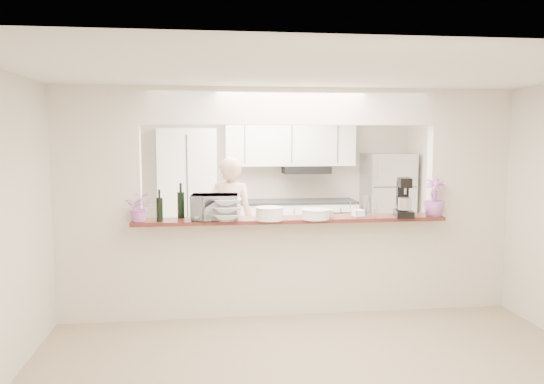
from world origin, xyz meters
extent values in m
plane|color=tan|center=(0.00, 0.00, 0.00)|extent=(6.00, 6.00, 0.00)
cube|color=silver|center=(0.00, 1.55, 0.01)|extent=(5.00, 2.90, 0.01)
cube|color=silver|center=(-2.05, 0.00, 1.25)|extent=(0.90, 0.15, 2.50)
cube|color=silver|center=(2.05, 0.00, 1.25)|extent=(0.90, 0.15, 2.50)
cube|color=silver|center=(0.00, 0.00, 2.30)|extent=(3.20, 0.15, 0.40)
cube|color=silver|center=(0.00, 0.00, 0.53)|extent=(3.20, 0.15, 1.05)
cube|color=brown|center=(0.00, -0.05, 1.07)|extent=(3.40, 0.38, 0.04)
cube|color=white|center=(-1.20, 2.70, 1.05)|extent=(0.90, 0.60, 2.10)
cube|color=white|center=(0.45, 2.70, 0.45)|extent=(2.10, 0.60, 0.90)
cube|color=#2B2B2E|center=(0.45, 2.70, 0.92)|extent=(2.10, 0.62, 0.04)
cube|color=white|center=(0.45, 2.83, 1.88)|extent=(2.10, 0.35, 0.75)
cube|color=black|center=(0.70, 2.72, 1.44)|extent=(0.75, 0.45, 0.12)
cube|color=black|center=(1.20, 2.40, 0.50)|extent=(0.55, 0.02, 0.55)
cube|color=#B2B2B7|center=(2.05, 2.65, 0.85)|extent=(0.75, 0.70, 1.70)
imported|color=#CB6BC0|center=(-1.60, -0.15, 1.24)|extent=(0.32, 0.29, 0.31)
cylinder|color=black|center=(-1.19, 0.07, 1.23)|extent=(0.08, 0.08, 0.28)
cylinder|color=black|center=(-1.19, 0.07, 1.42)|extent=(0.03, 0.03, 0.10)
cylinder|color=black|center=(-1.40, -0.15, 1.22)|extent=(0.07, 0.07, 0.25)
cylinder|color=black|center=(-1.40, -0.15, 1.38)|extent=(0.02, 0.02, 0.09)
imported|color=#A5A4A9|center=(-0.83, -0.10, 1.23)|extent=(0.52, 0.37, 0.27)
imported|color=white|center=(-0.70, -0.17, 1.20)|extent=(0.32, 0.32, 0.23)
cylinder|color=white|center=(-0.25, -0.19, 1.15)|extent=(0.29, 0.29, 0.13)
cylinder|color=white|center=(-0.25, -0.19, 1.22)|extent=(0.30, 0.30, 0.01)
cylinder|color=white|center=(0.25, -0.19, 1.14)|extent=(0.29, 0.29, 0.10)
cylinder|color=white|center=(0.25, -0.19, 1.19)|extent=(0.31, 0.31, 0.01)
cylinder|color=maroon|center=(-0.15, -0.03, 1.12)|extent=(0.13, 0.13, 0.06)
cylinder|color=tan|center=(0.40, -0.03, 1.13)|extent=(0.17, 0.17, 0.08)
cube|color=silver|center=(0.80, -0.08, 1.10)|extent=(0.28, 0.21, 0.02)
cube|color=white|center=(0.80, -0.08, 1.14)|extent=(0.13, 0.13, 0.06)
cube|color=black|center=(1.25, -0.15, 1.13)|extent=(0.24, 0.32, 0.07)
cube|color=black|center=(1.27, -0.05, 1.32)|extent=(0.14, 0.13, 0.31)
cube|color=black|center=(1.25, -0.16, 1.47)|extent=(0.17, 0.27, 0.10)
cylinder|color=#B7B7BC|center=(1.24, -0.21, 1.25)|extent=(0.14, 0.14, 0.13)
imported|color=#B465BB|center=(1.60, -0.15, 1.30)|extent=(0.27, 0.27, 0.42)
imported|color=#D2A288|center=(-0.60, 1.29, 0.85)|extent=(0.66, 0.47, 1.70)
camera|label=1|loc=(-0.91, -5.72, 1.98)|focal=35.00mm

